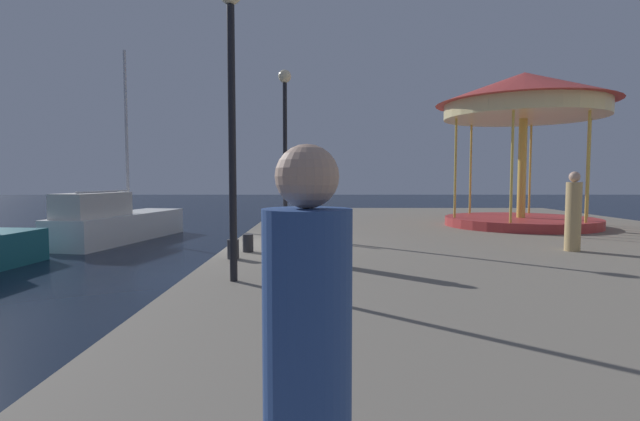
% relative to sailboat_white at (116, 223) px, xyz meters
% --- Properties ---
extents(ground_plane, '(120.00, 120.00, 0.00)m').
position_rel_sailboat_white_xyz_m(ground_plane, '(5.61, -6.39, -0.75)').
color(ground_plane, black).
extents(quay_dock, '(14.69, 29.30, 0.80)m').
position_rel_sailboat_white_xyz_m(quay_dock, '(12.96, -6.39, -0.35)').
color(quay_dock, gray).
rests_on(quay_dock, ground).
extents(sailboat_white, '(3.02, 6.95, 7.49)m').
position_rel_sailboat_white_xyz_m(sailboat_white, '(0.00, 0.00, 0.00)').
color(sailboat_white, white).
rests_on(sailboat_white, ground).
extents(carousel, '(5.89, 5.89, 5.24)m').
position_rel_sailboat_white_xyz_m(carousel, '(14.82, -1.90, 3.96)').
color(carousel, '#B23333').
rests_on(carousel, quay_dock).
extents(lamp_post_near_edge, '(0.36, 0.36, 4.70)m').
position_rel_sailboat_white_xyz_m(lamp_post_near_edge, '(6.48, -10.78, 3.23)').
color(lamp_post_near_edge, black).
rests_on(lamp_post_near_edge, quay_dock).
extents(lamp_post_mid_promenade, '(0.36, 0.36, 4.66)m').
position_rel_sailboat_white_xyz_m(lamp_post_mid_promenade, '(6.89, -4.92, 3.20)').
color(lamp_post_mid_promenade, black).
rests_on(lamp_post_mid_promenade, quay_dock).
extents(bollard_north, '(0.24, 0.24, 0.40)m').
position_rel_sailboat_white_xyz_m(bollard_north, '(6.08, -8.65, 0.25)').
color(bollard_north, '#2D2D33').
rests_on(bollard_north, quay_dock).
extents(bollard_center, '(0.24, 0.24, 0.40)m').
position_rel_sailboat_white_xyz_m(bollard_center, '(6.25, -7.71, 0.25)').
color(bollard_center, '#2D2D33').
rests_on(bollard_center, quay_dock).
extents(person_by_the_water, '(0.34, 0.34, 1.78)m').
position_rel_sailboat_white_xyz_m(person_by_the_water, '(7.82, -16.63, 0.88)').
color(person_by_the_water, '#2D4C8C').
rests_on(person_by_the_water, quay_dock).
extents(person_far_corner, '(0.34, 0.34, 1.81)m').
position_rel_sailboat_white_xyz_m(person_far_corner, '(13.62, -7.58, 0.90)').
color(person_far_corner, tan).
rests_on(person_far_corner, quay_dock).
extents(person_near_carousel, '(0.34, 0.34, 1.99)m').
position_rel_sailboat_white_xyz_m(person_near_carousel, '(7.52, -8.91, 0.99)').
color(person_near_carousel, '#937A4C').
rests_on(person_near_carousel, quay_dock).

